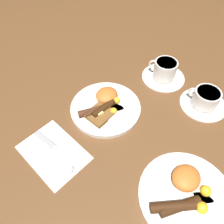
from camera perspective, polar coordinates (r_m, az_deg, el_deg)
ground_plane at (r=0.76m, az=-1.67°, el=0.68°), size 3.00×3.00×0.00m
breakfast_plate_near at (r=0.75m, az=-1.76°, el=1.41°), size 0.24×0.24×0.05m
breakfast_plate_far at (r=0.63m, az=18.88°, el=-19.79°), size 0.25×0.25×0.05m
teacup_near at (r=0.88m, az=13.49°, el=10.23°), size 0.17×0.17×0.08m
teacup_far at (r=0.82m, az=23.10°, el=2.98°), size 0.16×0.16×0.06m
napkin at (r=0.69m, az=-15.03°, el=-10.16°), size 0.15×0.21×0.01m
knife at (r=0.69m, az=-14.92°, el=-8.85°), size 0.04×0.19×0.01m
spoon at (r=0.66m, az=-13.20°, el=-12.87°), size 0.04×0.18×0.01m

